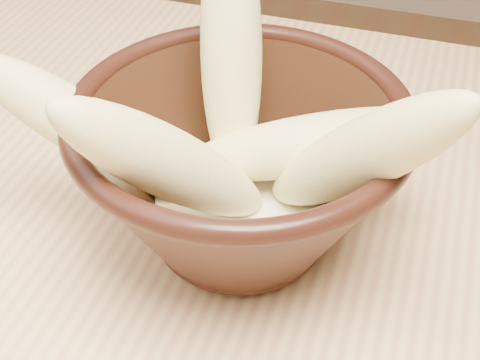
# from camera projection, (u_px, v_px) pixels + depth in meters

# --- Properties ---
(table) EXTENTS (1.20, 0.80, 0.75)m
(table) POSITION_uv_depth(u_px,v_px,m) (185.00, 345.00, 0.52)
(table) COLOR #E4BE7D
(table) RESTS_ON ground
(bowl) EXTENTS (0.23, 0.23, 0.12)m
(bowl) POSITION_uv_depth(u_px,v_px,m) (240.00, 168.00, 0.45)
(bowl) COLOR black
(bowl) RESTS_ON table
(milk_puddle) EXTENTS (0.13, 0.13, 0.02)m
(milk_puddle) POSITION_uv_depth(u_px,v_px,m) (240.00, 201.00, 0.47)
(milk_puddle) COLOR beige
(milk_puddle) RESTS_ON bowl
(banana_upright) EXTENTS (0.07, 0.11, 0.18)m
(banana_upright) POSITION_uv_depth(u_px,v_px,m) (231.00, 54.00, 0.45)
(banana_upright) COLOR #D1C67B
(banana_upright) RESTS_ON bowl
(banana_left) EXTENTS (0.18, 0.06, 0.13)m
(banana_left) POSITION_uv_depth(u_px,v_px,m) (91.00, 130.00, 0.44)
(banana_left) COLOR #D1C67B
(banana_left) RESTS_ON bowl
(banana_right) EXTENTS (0.16, 0.11, 0.17)m
(banana_right) POSITION_uv_depth(u_px,v_px,m) (358.00, 156.00, 0.39)
(banana_right) COLOR #D1C67B
(banana_right) RESTS_ON bowl
(banana_across) EXTENTS (0.19, 0.10, 0.08)m
(banana_across) POSITION_uv_depth(u_px,v_px,m) (315.00, 144.00, 0.45)
(banana_across) COLOR #D1C67B
(banana_across) RESTS_ON bowl
(banana_front) EXTENTS (0.13, 0.15, 0.16)m
(banana_front) POSITION_uv_depth(u_px,v_px,m) (171.00, 164.00, 0.39)
(banana_front) COLOR #D1C67B
(banana_front) RESTS_ON bowl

